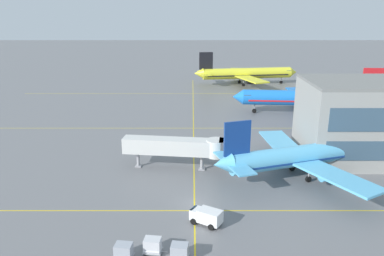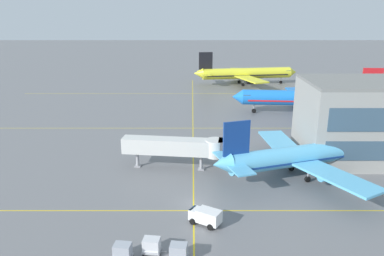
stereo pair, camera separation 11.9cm
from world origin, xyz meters
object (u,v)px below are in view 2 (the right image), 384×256
(service_truck_red_van, at_px, (206,216))
(baggage_cart_row_second, at_px, (152,245))
(airliner_third_row, at_px, (246,74))
(baggage_cart_row_middle, at_px, (179,251))
(airliner_front_gate, at_px, (309,155))
(baggage_cart_row_leftmost, at_px, (123,251))
(jet_bridge, at_px, (183,147))
(airliner_second_row, at_px, (310,99))

(service_truck_red_van, relative_size, baggage_cart_row_second, 1.58)
(airliner_third_row, xyz_separation_m, baggage_cart_row_middle, (-21.12, -102.61, -3.14))
(airliner_front_gate, distance_m, airliner_third_row, 80.12)
(airliner_front_gate, xyz_separation_m, airliner_third_row, (0.40, 80.12, 0.49))
(airliner_third_row, height_order, baggage_cart_row_second, airliner_third_row)
(airliner_front_gate, relative_size, baggage_cart_row_second, 11.83)
(service_truck_red_van, distance_m, baggage_cart_row_middle, 8.00)
(service_truck_red_van, relative_size, baggage_cart_row_middle, 1.58)
(baggage_cart_row_leftmost, height_order, jet_bridge, jet_bridge)
(baggage_cart_row_second, relative_size, jet_bridge, 0.15)
(service_truck_red_van, height_order, baggage_cart_row_middle, service_truck_red_van)
(baggage_cart_row_leftmost, bearing_deg, airliner_second_row, 57.78)
(airliner_third_row, bearing_deg, airliner_front_gate, -90.28)
(service_truck_red_van, xyz_separation_m, baggage_cart_row_middle, (-3.21, -7.33, -0.17))
(airliner_front_gate, height_order, service_truck_red_van, airliner_front_gate)
(baggage_cart_row_leftmost, xyz_separation_m, baggage_cart_row_middle, (6.24, -0.05, 0.00))
(baggage_cart_row_leftmost, height_order, baggage_cart_row_second, same)
(airliner_third_row, distance_m, service_truck_red_van, 97.00)
(airliner_front_gate, bearing_deg, service_truck_red_van, -139.11)
(airliner_front_gate, relative_size, baggage_cart_row_leftmost, 11.83)
(baggage_cart_row_middle, distance_m, jet_bridge, 25.41)
(jet_bridge, bearing_deg, airliner_front_gate, -7.47)
(baggage_cart_row_second, relative_size, baggage_cart_row_middle, 1.00)
(airliner_second_row, height_order, baggage_cart_row_leftmost, airliner_second_row)
(baggage_cart_row_middle, bearing_deg, jet_bridge, 90.31)
(airliner_third_row, bearing_deg, baggage_cart_row_leftmost, -104.94)
(service_truck_red_van, distance_m, jet_bridge, 18.43)
(airliner_front_gate, height_order, airliner_third_row, airliner_third_row)
(airliner_second_row, distance_m, jet_bridge, 48.68)
(baggage_cart_row_second, distance_m, jet_bridge, 24.50)
(airliner_third_row, bearing_deg, airliner_second_row, -74.65)
(airliner_third_row, xyz_separation_m, service_truck_red_van, (-17.91, -95.28, -2.96))
(airliner_front_gate, distance_m, baggage_cart_row_second, 32.14)
(jet_bridge, bearing_deg, service_truck_red_van, -79.42)
(baggage_cart_row_middle, relative_size, jet_bridge, 0.15)
(baggage_cart_row_second, height_order, baggage_cart_row_middle, same)
(baggage_cart_row_second, bearing_deg, jet_bridge, 82.95)
(airliner_second_row, height_order, airliner_third_row, airliner_second_row)
(airliner_front_gate, distance_m, jet_bridge, 21.04)
(airliner_second_row, xyz_separation_m, baggage_cart_row_middle, (-32.43, -61.41, -3.26))
(baggage_cart_row_leftmost, distance_m, baggage_cart_row_second, 3.29)
(service_truck_red_van, height_order, baggage_cart_row_second, service_truck_red_van)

